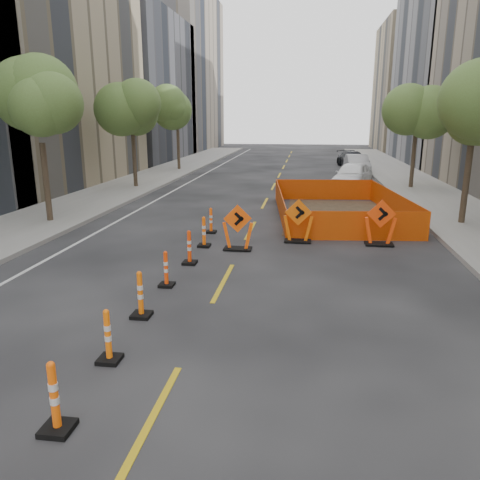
% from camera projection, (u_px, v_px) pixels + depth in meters
% --- Properties ---
extents(ground_plane, '(140.00, 140.00, 0.00)m').
position_uv_depth(ground_plane, '(186.00, 354.00, 8.74)').
color(ground_plane, black).
extents(sidewalk_left, '(4.00, 90.00, 0.15)m').
position_uv_depth(sidewalk_left, '(61.00, 212.00, 21.45)').
color(sidewalk_left, gray).
rests_on(sidewalk_left, ground).
extents(sidewalk_right, '(4.00, 90.00, 0.15)m').
position_uv_depth(sidewalk_right, '(477.00, 224.00, 18.95)').
color(sidewalk_right, gray).
rests_on(sidewalk_right, ground).
extents(bld_left_d, '(12.00, 16.00, 14.00)m').
position_uv_depth(bld_left_d, '(118.00, 89.00, 46.82)').
color(bld_left_d, '#4C4C51').
rests_on(bld_left_d, ground).
extents(bld_left_e, '(12.00, 20.00, 20.00)m').
position_uv_depth(bld_left_e, '(165.00, 72.00, 61.74)').
color(bld_left_e, gray).
rests_on(bld_left_e, ground).
extents(bld_right_d, '(12.00, 18.00, 20.00)m').
position_uv_depth(bld_right_d, '(478.00, 52.00, 42.29)').
color(bld_right_d, gray).
rests_on(bld_right_d, ground).
extents(bld_right_e, '(12.00, 14.00, 16.00)m').
position_uv_depth(bld_right_e, '(427.00, 87.00, 60.41)').
color(bld_right_e, tan).
rests_on(bld_right_e, ground).
extents(tree_l_b, '(2.80, 2.80, 5.95)m').
position_uv_depth(tree_l_b, '(39.00, 111.00, 18.32)').
color(tree_l_b, '#382B1E').
rests_on(tree_l_b, ground).
extents(tree_l_c, '(2.80, 2.80, 5.95)m').
position_uv_depth(tree_l_c, '(132.00, 113.00, 27.88)').
color(tree_l_c, '#382B1E').
rests_on(tree_l_c, ground).
extents(tree_l_d, '(2.80, 2.80, 5.95)m').
position_uv_depth(tree_l_d, '(177.00, 114.00, 37.45)').
color(tree_l_d, '#382B1E').
rests_on(tree_l_d, ground).
extents(tree_r_b, '(2.80, 2.80, 5.95)m').
position_uv_depth(tree_r_b, '(475.00, 111.00, 17.90)').
color(tree_r_b, '#382B1E').
rests_on(tree_r_b, ground).
extents(tree_r_c, '(2.80, 2.80, 5.95)m').
position_uv_depth(tree_r_c, '(417.00, 113.00, 27.47)').
color(tree_r_c, '#382B1E').
rests_on(tree_r_c, ground).
extents(channelizer_1, '(0.43, 0.43, 1.09)m').
position_uv_depth(channelizer_1, '(54.00, 397.00, 6.47)').
color(channelizer_1, '#FF5D0A').
rests_on(channelizer_1, ground).
extents(channelizer_2, '(0.40, 0.40, 1.02)m').
position_uv_depth(channelizer_2, '(108.00, 336.00, 8.37)').
color(channelizer_2, orange).
rests_on(channelizer_2, ground).
extents(channelizer_3, '(0.42, 0.42, 1.07)m').
position_uv_depth(channelizer_3, '(140.00, 294.00, 10.25)').
color(channelizer_3, '#EF610A').
rests_on(channelizer_3, ground).
extents(channelizer_4, '(0.38, 0.38, 0.96)m').
position_uv_depth(channelizer_4, '(166.00, 269.00, 12.14)').
color(channelizer_4, '#F33F0A').
rests_on(channelizer_4, ground).
extents(channelizer_5, '(0.41, 0.41, 1.04)m').
position_uv_depth(channelizer_5, '(189.00, 247.00, 13.99)').
color(channelizer_5, '#EC3D09').
rests_on(channelizer_5, ground).
extents(channelizer_6, '(0.41, 0.41, 1.05)m').
position_uv_depth(channelizer_6, '(204.00, 232.00, 15.86)').
color(channelizer_6, '#FA5B0A').
rests_on(channelizer_6, ground).
extents(channelizer_7, '(0.39, 0.39, 0.98)m').
position_uv_depth(channelizer_7, '(211.00, 220.00, 17.77)').
color(channelizer_7, '#FF530A').
rests_on(channelizer_7, ground).
extents(chevron_sign_left, '(1.15, 0.86, 1.54)m').
position_uv_depth(chevron_sign_left, '(238.00, 227.00, 15.40)').
color(chevron_sign_left, '#FF520A').
rests_on(chevron_sign_left, ground).
extents(chevron_sign_center, '(1.06, 0.67, 1.55)m').
position_uv_depth(chevron_sign_center, '(298.00, 221.00, 16.36)').
color(chevron_sign_center, '#E15909').
rests_on(chevron_sign_center, ground).
extents(chevron_sign_right, '(1.08, 0.67, 1.60)m').
position_uv_depth(chevron_sign_right, '(381.00, 223.00, 15.96)').
color(chevron_sign_right, '#F13E0A').
rests_on(chevron_sign_right, ground).
extents(safety_fence, '(5.97, 9.09, 1.07)m').
position_uv_depth(safety_fence, '(337.00, 204.00, 20.80)').
color(safety_fence, '#FF580D').
rests_on(safety_fence, ground).
extents(parked_car_near, '(3.17, 5.09, 1.62)m').
position_uv_depth(parked_car_near, '(353.00, 175.00, 28.82)').
color(parked_car_near, white).
rests_on(parked_car_near, ground).
extents(parked_car_mid, '(1.77, 4.54, 1.47)m').
position_uv_depth(parked_car_mid, '(357.00, 164.00, 36.07)').
color(parked_car_mid, '#B0B0B6').
rests_on(parked_car_mid, ground).
extents(parked_car_far, '(2.88, 5.04, 1.38)m').
position_uv_depth(parked_car_far, '(353.00, 159.00, 41.05)').
color(parked_car_far, black).
rests_on(parked_car_far, ground).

